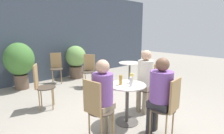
{
  "coord_description": "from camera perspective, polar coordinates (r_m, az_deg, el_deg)",
  "views": [
    {
      "loc": [
        -2.17,
        -2.01,
        1.6
      ],
      "look_at": [
        -0.03,
        0.37,
        0.96
      ],
      "focal_mm": 28.0,
      "sensor_mm": 36.0,
      "label": 1
    }
  ],
  "objects": [
    {
      "name": "cafe_table_near",
      "position": [
        3.12,
        4.98,
        -9.37
      ],
      "size": [
        0.64,
        0.64,
        0.71
      ],
      "color": "#514C47",
      "rests_on": "ground_plane"
    },
    {
      "name": "cafe_table_far",
      "position": [
        5.24,
        5.77,
        -0.79
      ],
      "size": [
        0.65,
        0.65,
        0.71
      ],
      "color": "#514C47",
      "rests_on": "ground_plane"
    },
    {
      "name": "bistro_chair_1",
      "position": [
        2.76,
        18.09,
        -11.26
      ],
      "size": [
        0.39,
        0.41,
        0.95
      ],
      "rotation": [
        0.0,
        0.0,
        -3.01
      ],
      "color": "#42382D",
      "rests_on": "ground_plane"
    },
    {
      "name": "bistro_chair_6",
      "position": [
        5.8,
        -17.73,
        0.57
      ],
      "size": [
        0.43,
        0.44,
        0.95
      ],
      "rotation": [
        0.0,
        0.0,
        5.85
      ],
      "color": "#42382D",
      "rests_on": "ground_plane"
    },
    {
      "name": "bistro_chair_3",
      "position": [
        3.92,
        -22.29,
        -4.79
      ],
      "size": [
        0.45,
        0.43,
        0.95
      ],
      "rotation": [
        0.0,
        0.0,
        1.09
      ],
      "color": "#42382D",
      "rests_on": "ground_plane"
    },
    {
      "name": "ground_plane",
      "position": [
        3.37,
        4.85,
        -17.09
      ],
      "size": [
        20.0,
        20.0,
        0.0
      ],
      "primitive_type": "plane",
      "color": "gray"
    },
    {
      "name": "storefront_wall",
      "position": [
        6.14,
        -21.48,
        9.67
      ],
      "size": [
        10.0,
        0.06,
        3.0
      ],
      "color": "#3D4756",
      "rests_on": "ground_plane"
    },
    {
      "name": "potted_plant_0",
      "position": [
        5.51,
        -27.97,
        1.71
      ],
      "size": [
        0.79,
        0.79,
        1.32
      ],
      "color": "brown",
      "rests_on": "ground_plane"
    },
    {
      "name": "seated_person_2",
      "position": [
        3.53,
        10.79,
        -2.72
      ],
      "size": [
        0.34,
        0.31,
        1.26
      ],
      "rotation": [
        0.0,
        0.0,
        -1.44
      ],
      "color": "gray",
      "rests_on": "ground_plane"
    },
    {
      "name": "bistro_chair_0",
      "position": [
        2.56,
        -5.12,
        -12.51
      ],
      "size": [
        0.41,
        0.39,
        0.95
      ],
      "rotation": [
        0.0,
        0.0,
        -4.58
      ],
      "color": "#42382D",
      "rests_on": "ground_plane"
    },
    {
      "name": "beer_glass_2",
      "position": [
        3.01,
        2.86,
        -4.24
      ],
      "size": [
        0.06,
        0.06,
        0.17
      ],
      "color": "#B28433",
      "rests_on": "cafe_table_near"
    },
    {
      "name": "seated_person_0",
      "position": [
        2.6,
        -2.82,
        -8.11
      ],
      "size": [
        0.33,
        0.31,
        1.22
      ],
      "rotation": [
        0.0,
        0.0,
        1.7
      ],
      "color": "gray",
      "rests_on": "ground_plane"
    },
    {
      "name": "beer_glass_1",
      "position": [
        3.12,
        6.41,
        -3.67
      ],
      "size": [
        0.07,
        0.07,
        0.18
      ],
      "color": "#DBC65B",
      "rests_on": "cafe_table_near"
    },
    {
      "name": "bistro_chair_2",
      "position": [
        3.71,
        11.83,
        -5.08
      ],
      "size": [
        0.41,
        0.39,
        0.95
      ],
      "rotation": [
        0.0,
        0.0,
        -1.44
      ],
      "color": "#42382D",
      "rests_on": "ground_plane"
    },
    {
      "name": "bistro_chair_4",
      "position": [
        5.2,
        -7.57,
        -0.19
      ],
      "size": [
        0.45,
        0.45,
        0.95
      ],
      "rotation": [
        0.0,
        0.0,
        5.45
      ],
      "color": "#42382D",
      "rests_on": "ground_plane"
    },
    {
      "name": "seated_person_1",
      "position": [
        2.75,
        15.4,
        -7.36
      ],
      "size": [
        0.34,
        0.37,
        1.24
      ],
      "rotation": [
        0.0,
        0.0,
        3.27
      ],
      "color": "#2D2D33",
      "rests_on": "ground_plane"
    },
    {
      "name": "beer_glass_0",
      "position": [
        2.93,
        6.21,
        -4.82
      ],
      "size": [
        0.06,
        0.06,
        0.16
      ],
      "color": "silver",
      "rests_on": "cafe_table_near"
    },
    {
      "name": "potted_plant_1",
      "position": [
        6.24,
        -11.71,
        2.39
      ],
      "size": [
        0.7,
        0.7,
        1.13
      ],
      "color": "brown",
      "rests_on": "ground_plane"
    }
  ]
}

